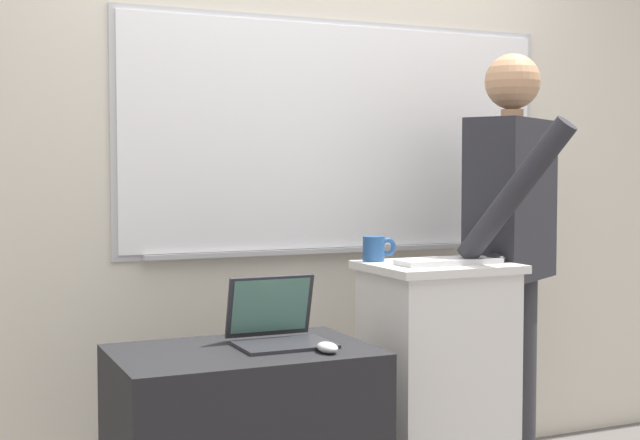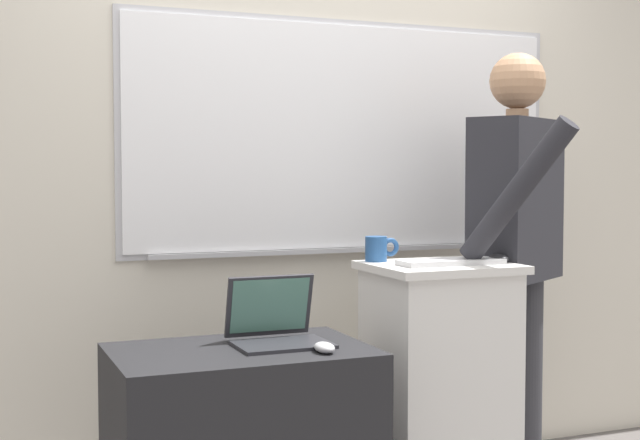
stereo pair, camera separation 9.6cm
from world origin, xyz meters
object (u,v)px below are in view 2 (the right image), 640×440
lectern_podium (439,389)px  wireless_keyboard (451,262)px  laptop (275,323)px  computer_mouse_by_laptop (324,347)px  person_presenter (517,235)px  coffee_mug (378,249)px  computer_mouse_by_keyboard (498,258)px

lectern_podium → wireless_keyboard: wireless_keyboard is taller
laptop → computer_mouse_by_laptop: (0.09, -0.22, -0.05)m
person_presenter → computer_mouse_by_laptop: (-1.02, -0.42, -0.30)m
laptop → person_presenter: bearing=10.4°
laptop → coffee_mug: 0.60m
laptop → computer_mouse_by_keyboard: size_ratio=3.11×
lectern_podium → laptop: lectern_podium is taller
person_presenter → computer_mouse_by_keyboard: bearing=-171.1°
person_presenter → coffee_mug: size_ratio=12.83×
computer_mouse_by_laptop → person_presenter: bearing=22.6°
person_presenter → computer_mouse_by_laptop: 1.14m
lectern_podium → wireless_keyboard: (0.01, -0.06, 0.49)m
person_presenter → laptop: (-1.10, -0.20, -0.25)m
lectern_podium → computer_mouse_by_laptop: lectern_podium is taller
wireless_keyboard → computer_mouse_by_keyboard: bearing=-3.2°
computer_mouse_by_keyboard → laptop: bearing=-178.1°
coffee_mug → lectern_podium: bearing=-39.9°
person_presenter → wireless_keyboard: person_presenter is taller
laptop → computer_mouse_by_keyboard: 0.92m
lectern_podium → wireless_keyboard: size_ratio=2.39×
person_presenter → coffee_mug: 0.60m
lectern_podium → computer_mouse_by_keyboard: bearing=-17.6°
person_presenter → laptop: size_ratio=5.72×
laptop → computer_mouse_by_laptop: size_ratio=3.11×
computer_mouse_by_laptop → computer_mouse_by_keyboard: bearing=17.0°
person_presenter → computer_mouse_by_laptop: person_presenter is taller
computer_mouse_by_laptop → coffee_mug: coffee_mug is taller
lectern_podium → person_presenter: 0.71m
laptop → coffee_mug: size_ratio=2.24×
laptop → lectern_podium: bearing=8.0°
laptop → coffee_mug: (0.51, 0.25, 0.21)m
coffee_mug → person_presenter: bearing=-4.8°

